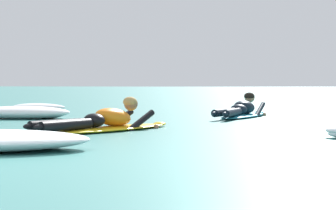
# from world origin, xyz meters

# --- Properties ---
(ground_plane) EXTENTS (120.00, 120.00, 0.00)m
(ground_plane) POSITION_xyz_m (0.00, 10.00, 0.00)
(ground_plane) COLOR #387A75
(surfer_near) EXTENTS (1.69, 2.59, 0.54)m
(surfer_near) POSITION_xyz_m (0.61, 3.74, 0.13)
(surfer_near) COLOR yellow
(surfer_near) RESTS_ON ground
(surfer_far) EXTENTS (1.09, 2.69, 0.55)m
(surfer_far) POSITION_xyz_m (2.37, 7.58, 0.13)
(surfer_far) COLOR #2DB2D1
(surfer_far) RESTS_ON ground
(whitewater_mid_left) EXTENTS (1.93, 1.01, 0.25)m
(whitewater_mid_left) POSITION_xyz_m (-1.76, 6.49, 0.12)
(whitewater_mid_left) COLOR white
(whitewater_mid_left) RESTS_ON ground
(whitewater_back) EXTENTS (1.61, 0.97, 0.18)m
(whitewater_back) POSITION_xyz_m (-2.69, 9.88, 0.08)
(whitewater_back) COLOR white
(whitewater_back) RESTS_ON ground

